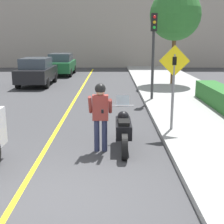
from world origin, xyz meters
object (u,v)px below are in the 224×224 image
(parked_car_green, at_px, (61,64))
(traffic_light, at_px, (153,40))
(person_biker, at_px, (100,110))
(motorcycle, at_px, (123,129))
(street_tree, at_px, (175,15))
(parked_car_black, at_px, (37,71))
(crossing_sign, at_px, (173,80))

(parked_car_green, bearing_deg, traffic_light, -61.17)
(person_biker, height_order, traffic_light, traffic_light)
(motorcycle, relative_size, parked_car_green, 0.55)
(person_biker, distance_m, parked_car_green, 17.20)
(street_tree, bearing_deg, motorcycle, -107.18)
(traffic_light, distance_m, parked_car_black, 8.43)
(motorcycle, bearing_deg, parked_car_black, 113.70)
(motorcycle, distance_m, person_biker, 0.88)
(street_tree, distance_m, parked_car_black, 8.90)
(motorcycle, bearing_deg, parked_car_green, 104.42)
(parked_car_green, bearing_deg, motorcycle, -75.58)
(motorcycle, height_order, person_biker, person_biker)
(street_tree, bearing_deg, traffic_light, -110.93)
(motorcycle, height_order, crossing_sign, crossing_sign)
(traffic_light, relative_size, parked_car_black, 0.89)
(traffic_light, bearing_deg, crossing_sign, -90.00)
(person_biker, height_order, parked_car_black, person_biker)
(motorcycle, relative_size, parked_car_black, 0.55)
(street_tree, distance_m, parked_car_green, 10.04)
(person_biker, bearing_deg, parked_car_green, 102.27)
(street_tree, relative_size, parked_car_green, 1.31)
(crossing_sign, distance_m, parked_car_green, 16.37)
(parked_car_black, xyz_separation_m, parked_car_green, (0.66, 5.35, 0.00))
(crossing_sign, bearing_deg, traffic_light, 90.00)
(parked_car_black, bearing_deg, parked_car_green, 83.01)
(crossing_sign, relative_size, parked_car_green, 0.60)
(parked_car_black, bearing_deg, motorcycle, -66.30)
(crossing_sign, relative_size, street_tree, 0.46)
(street_tree, xyz_separation_m, parked_car_black, (-8.26, 0.32, -3.29))
(parked_car_black, bearing_deg, street_tree, -2.23)
(motorcycle, height_order, street_tree, street_tree)
(crossing_sign, height_order, street_tree, street_tree)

